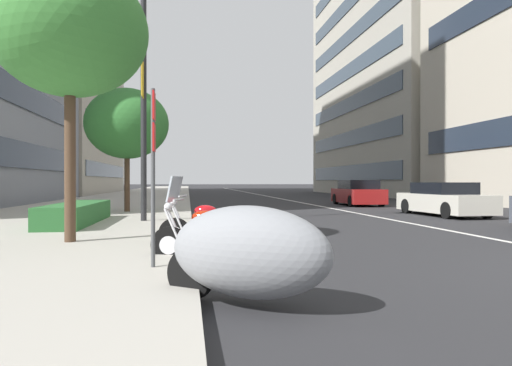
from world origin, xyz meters
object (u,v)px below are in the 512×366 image
(motorcycle_under_tarp, at_px, (212,228))
(car_following_behind, at_px, (444,200))
(street_lamp_with_banners, at_px, (157,66))
(street_tree_far_plaza, at_px, (70,32))
(motorcycle_far_end_row, at_px, (247,252))
(car_approaching_light, at_px, (358,193))
(motorcycle_by_sign_pole, at_px, (212,238))
(parking_sign_by_curb, at_px, (153,155))
(street_tree_mid_sidewalk, at_px, (127,124))

(motorcycle_under_tarp, height_order, car_following_behind, motorcycle_under_tarp)
(street_lamp_with_banners, bearing_deg, street_tree_far_plaza, 164.02)
(car_following_behind, xyz_separation_m, street_lamp_with_banners, (-2.49, 11.06, 4.34))
(motorcycle_far_end_row, relative_size, car_approaching_light, 0.44)
(motorcycle_by_sign_pole, height_order, car_following_behind, motorcycle_by_sign_pole)
(motorcycle_by_sign_pole, xyz_separation_m, parking_sign_by_curb, (-0.98, 0.89, 1.31))
(car_following_behind, height_order, street_lamp_with_banners, street_lamp_with_banners)
(parking_sign_by_curb, height_order, street_tree_far_plaza, street_tree_far_plaza)
(street_tree_far_plaza, bearing_deg, car_approaching_light, -37.66)
(motorcycle_far_end_row, height_order, car_approaching_light, car_approaching_light)
(motorcycle_far_end_row, relative_size, parking_sign_by_curb, 0.79)
(motorcycle_far_end_row, height_order, street_tree_far_plaza, street_tree_far_plaza)
(street_tree_far_plaza, bearing_deg, motorcycle_under_tarp, -101.83)
(car_approaching_light, bearing_deg, parking_sign_by_curb, 153.48)
(motorcycle_far_end_row, height_order, street_tree_mid_sidewalk, street_tree_mid_sidewalk)
(car_following_behind, distance_m, car_approaching_light, 8.09)
(motorcycle_under_tarp, distance_m, car_following_behind, 12.51)
(motorcycle_far_end_row, xyz_separation_m, car_following_behind, (12.23, -9.47, 0.03))
(motorcycle_far_end_row, distance_m, street_tree_mid_sidewalk, 14.97)
(motorcycle_by_sign_pole, bearing_deg, motorcycle_under_tarp, -78.35)
(street_tree_far_plaza, bearing_deg, motorcycle_far_end_row, -148.35)
(street_lamp_with_banners, distance_m, street_tree_far_plaza, 5.12)
(motorcycle_under_tarp, bearing_deg, motorcycle_far_end_row, 105.43)
(street_tree_mid_sidewalk, bearing_deg, motorcycle_by_sign_pole, -166.22)
(parking_sign_by_curb, relative_size, street_lamp_with_banners, 0.32)
(motorcycle_under_tarp, distance_m, car_approaching_light, 18.44)
(motorcycle_far_end_row, xyz_separation_m, motorcycle_under_tarp, (4.26, 0.16, -0.16))
(car_approaching_light, xyz_separation_m, street_lamp_with_banners, (-10.56, 10.52, 4.28))
(motorcycle_by_sign_pole, bearing_deg, parking_sign_by_curb, 62.09)
(parking_sign_by_curb, relative_size, street_tree_mid_sidewalk, 0.51)
(parking_sign_by_curb, bearing_deg, car_approaching_light, -28.48)
(parking_sign_by_curb, distance_m, street_tree_far_plaza, 4.48)
(street_lamp_with_banners, relative_size, street_tree_far_plaza, 1.43)
(street_tree_mid_sidewalk, bearing_deg, motorcycle_under_tarp, -163.91)
(motorcycle_far_end_row, relative_size, street_tree_far_plaza, 0.36)
(motorcycle_under_tarp, height_order, car_approaching_light, motorcycle_under_tarp)
(car_following_behind, bearing_deg, street_tree_mid_sidewalk, 78.27)
(street_lamp_with_banners, xyz_separation_m, street_tree_far_plaza, (-4.89, 1.40, -0.57))
(motorcycle_under_tarp, height_order, parking_sign_by_curb, parking_sign_by_curb)
(car_approaching_light, distance_m, street_lamp_with_banners, 15.51)
(motorcycle_under_tarp, relative_size, street_tree_far_plaza, 0.39)
(car_following_behind, distance_m, parking_sign_by_curb, 14.92)
(car_following_behind, relative_size, street_lamp_with_banners, 0.57)
(motorcycle_far_end_row, relative_size, car_following_behind, 0.44)
(street_tree_mid_sidewalk, bearing_deg, street_tree_far_plaza, -179.56)
(car_following_behind, xyz_separation_m, parking_sign_by_curb, (-10.46, 10.59, 1.11))
(motorcycle_by_sign_pole, distance_m, car_approaching_light, 19.79)
(street_tree_far_plaza, distance_m, street_tree_mid_sidewalk, 9.50)
(street_lamp_with_banners, bearing_deg, car_following_behind, -77.31)
(car_approaching_light, bearing_deg, motorcycle_by_sign_pole, 154.39)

